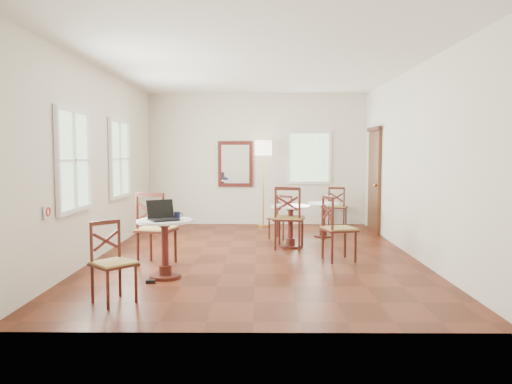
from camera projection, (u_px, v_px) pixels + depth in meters
ground at (256, 255)px, 8.01m from camera, size 7.00×7.00×0.00m
room_shell at (252, 138)px, 8.14m from camera, size 5.02×7.02×3.01m
cafe_table_near at (165, 242)px, 6.48m from camera, size 0.73×0.73×0.78m
cafe_table_mid at (291, 221)px, 8.61m from camera, size 0.70×0.70×0.74m
cafe_table_back at (323, 216)px, 9.70m from camera, size 0.64×0.64×0.67m
chair_near_a at (156, 229)px, 7.24m from camera, size 0.61×0.61×1.08m
chair_near_b at (113, 262)px, 5.42m from camera, size 0.59×0.59×0.90m
chair_mid_a at (289, 218)px, 8.46m from camera, size 0.59×0.59×1.08m
chair_mid_b at (337, 228)px, 7.53m from camera, size 0.56×0.56×1.00m
chair_back_a at (337, 207)px, 11.15m from camera, size 0.52×0.52×0.90m
chair_back_b at (281, 217)px, 9.50m from camera, size 0.53×0.53×0.83m
floor_lamp at (263, 154)px, 11.02m from camera, size 0.38×0.38×1.93m
laptop at (162, 215)px, 6.42m from camera, size 0.46×0.44×0.26m
mouse at (165, 218)px, 6.47m from camera, size 0.08×0.05×0.03m
navy_mug at (177, 215)px, 6.57m from camera, size 0.12×0.08×0.09m
water_glass at (156, 215)px, 6.54m from camera, size 0.06×0.06×0.10m
power_adapter at (151, 281)px, 6.24m from camera, size 0.11×0.07×0.04m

